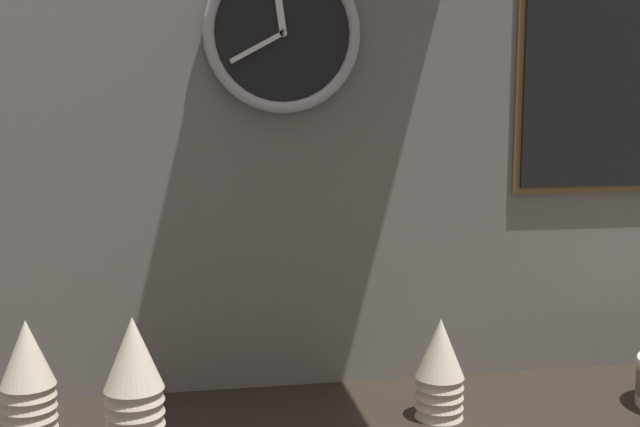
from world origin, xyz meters
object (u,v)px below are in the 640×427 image
Objects in this scene: wall_clock at (282,33)px; menu_board at (637,69)px; cup_stack_center_right at (440,368)px; cup_stack_far_left at (28,386)px; cup_stack_left at (135,402)px.

wall_clock is 0.67m from menu_board.
menu_board is (0.67, 0.01, -0.06)m from wall_clock.
menu_board reaches higher than cup_stack_center_right.
cup_stack_far_left reaches higher than cup_stack_center_right.
cup_stack_far_left is 1.20× the size of cup_stack_center_right.
cup_stack_center_right is 0.62× the size of wall_clock.
cup_stack_far_left is 0.86× the size of cup_stack_left.
wall_clock is at bearing 25.40° from cup_stack_far_left.
menu_board is (0.44, 0.18, 0.49)m from cup_stack_center_right.
wall_clock reaches higher than cup_stack_left.
cup_stack_far_left is 0.21m from cup_stack_left.
cup_stack_left reaches higher than cup_stack_far_left.
cup_stack_left is 0.50× the size of menu_board.
cup_stack_left is at bearing -162.15° from cup_stack_center_right.
wall_clock is (-0.23, 0.17, 0.55)m from cup_stack_center_right.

